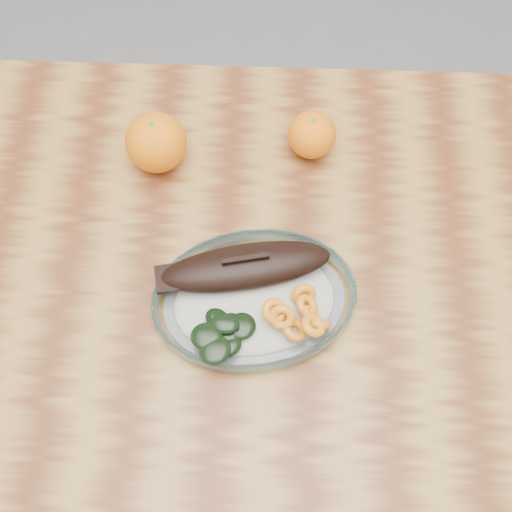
% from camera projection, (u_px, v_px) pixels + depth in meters
% --- Properties ---
extents(ground, '(3.00, 3.00, 0.00)m').
position_uv_depth(ground, '(237.00, 420.00, 1.51)').
color(ground, slate).
rests_on(ground, ground).
extents(dining_table, '(1.20, 0.80, 0.75)m').
position_uv_depth(dining_table, '(225.00, 326.00, 0.93)').
color(dining_table, brown).
rests_on(dining_table, ground).
extents(plated_meal, '(0.55, 0.55, 0.08)m').
position_uv_depth(plated_meal, '(254.00, 297.00, 0.82)').
color(plated_meal, white).
rests_on(plated_meal, dining_table).
extents(orange_left, '(0.09, 0.09, 0.09)m').
position_uv_depth(orange_left, '(156.00, 143.00, 0.90)').
color(orange_left, '#FC5405').
rests_on(orange_left, dining_table).
extents(orange_right, '(0.07, 0.07, 0.07)m').
position_uv_depth(orange_right, '(312.00, 135.00, 0.91)').
color(orange_right, '#FC5405').
rests_on(orange_right, dining_table).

